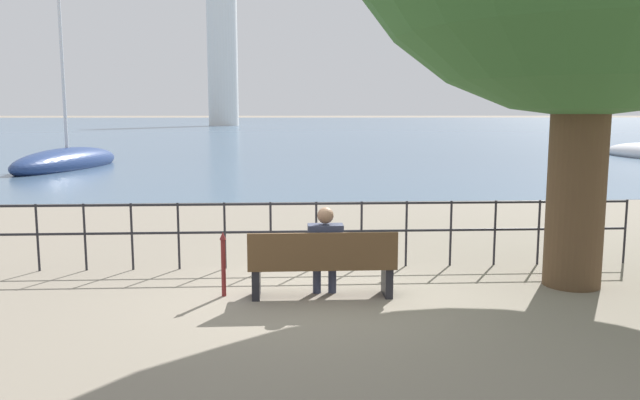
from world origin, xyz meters
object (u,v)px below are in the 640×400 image
sailboat_1 (68,161)px  harbor_lighthouse (222,52)px  closed_umbrella (223,260)px  seated_person_left (325,247)px  park_bench (322,265)px

sailboat_1 → harbor_lighthouse: bearing=102.4°
closed_umbrella → sailboat_1: 21.69m
closed_umbrella → sailboat_1: (-8.76, 19.84, -0.18)m
seated_person_left → harbor_lighthouse: (-12.12, 110.95, 12.92)m
park_bench → seated_person_left: 0.24m
seated_person_left → sailboat_1: sailboat_1 is taller
park_bench → seated_person_left: seated_person_left is taller
seated_person_left → closed_umbrella: 1.37m
harbor_lighthouse → park_bench: bearing=-83.8°
seated_person_left → sailboat_1: size_ratio=0.11×
closed_umbrella → harbor_lighthouse: harbor_lighthouse is taller
seated_person_left → closed_umbrella: seated_person_left is taller
closed_umbrella → harbor_lighthouse: 112.18m
sailboat_1 → park_bench: bearing=-52.1°
seated_person_left → harbor_lighthouse: bearing=96.2°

